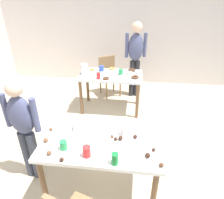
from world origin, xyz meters
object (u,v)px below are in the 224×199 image
dining_table_near (101,147)px  person_adult_far (136,53)px  chair_far_table (109,74)px  soda_can (115,159)px  dining_table_far (111,80)px  person_girl_near (23,125)px  pitcher_far (84,69)px  mixing_bowl (80,126)px

dining_table_near → person_adult_far: 2.58m
chair_far_table → soda_can: bearing=-80.9°
dining_table_near → dining_table_far: size_ratio=1.08×
person_girl_near → person_adult_far: person_adult_far is taller
dining_table_far → pitcher_far: pitcher_far is taller
person_girl_near → mixing_bowl: size_ratio=8.35×
dining_table_far → person_adult_far: 0.86m
person_girl_near → mixing_bowl: person_girl_near is taller
dining_table_far → person_adult_far: person_adult_far is taller
mixing_bowl → dining_table_far: bearing=85.5°
dining_table_far → mixing_bowl: bearing=-94.5°
person_girl_near → soda_can: bearing=-19.7°
mixing_bowl → chair_far_table: bearing=89.9°
dining_table_near → pitcher_far: (-0.63, 1.82, 0.20)m
dining_table_far → person_adult_far: (0.44, 0.66, 0.34)m
soda_can → pitcher_far: 2.30m
soda_can → pitcher_far: size_ratio=0.60×
person_adult_far → dining_table_near: bearing=-96.7°
person_adult_far → mixing_bowl: (-0.58, -2.38, -0.19)m
person_girl_near → soda_can: size_ratio=11.25×
person_adult_far → pitcher_far: (-0.93, -0.72, -0.13)m
dining_table_far → soda_can: (0.33, -2.20, 0.17)m
dining_table_near → person_adult_far: bearing=83.3°
soda_can → dining_table_near: bearing=119.9°
pitcher_far → dining_table_far: bearing=6.8°
soda_can → person_girl_near: bearing=160.3°
dining_table_near → soda_can: size_ratio=10.52×
person_adult_far → soda_can: bearing=-92.3°
dining_table_near → chair_far_table: bearing=96.1°
dining_table_near → mixing_bowl: 0.35m
dining_table_near → person_girl_near: size_ratio=0.94×
chair_far_table → person_adult_far: 0.75m
chair_far_table → person_adult_far: bearing=-1.5°
dining_table_far → soda_can: bearing=-81.5°
pitcher_far → dining_table_near: bearing=-70.8°
dining_table_near → person_girl_near: person_girl_near is taller
chair_far_table → person_girl_near: 2.58m
dining_table_far → person_adult_far: bearing=56.2°
dining_table_near → person_adult_far: person_adult_far is taller
dining_table_far → chair_far_table: bearing=101.1°
person_adult_far → soda_can: 2.87m
soda_can → dining_table_far: bearing=98.5°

